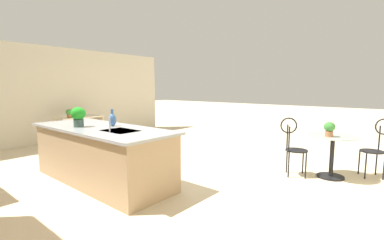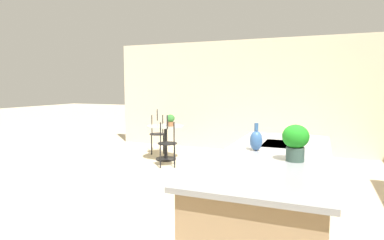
# 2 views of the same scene
# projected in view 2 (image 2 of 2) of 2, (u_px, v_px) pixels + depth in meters

# --- Properties ---
(ground_plane) EXTENTS (40.00, 40.00, 0.00)m
(ground_plane) POSITION_uv_depth(u_px,v_px,m) (205.00, 217.00, 3.90)
(ground_plane) COLOR beige
(wall_left_window) EXTENTS (0.12, 7.80, 2.70)m
(wall_left_window) POSITION_uv_depth(u_px,v_px,m) (264.00, 96.00, 7.70)
(wall_left_window) COLOR beige
(wall_left_window) RESTS_ON ground
(kitchen_island) EXTENTS (2.80, 1.06, 0.92)m
(kitchen_island) POSITION_uv_depth(u_px,v_px,m) (274.00, 197.00, 3.27)
(kitchen_island) COLOR tan
(kitchen_island) RESTS_ON ground
(bistro_table) EXTENTS (0.80, 0.80, 0.74)m
(bistro_table) POSITION_uv_depth(u_px,v_px,m) (166.00, 139.00, 6.93)
(bistro_table) COLOR black
(bistro_table) RESTS_ON ground
(chair_near_window) EXTENTS (0.52, 0.51, 1.04)m
(chair_near_window) POSITION_uv_depth(u_px,v_px,m) (157.00, 129.00, 7.65)
(chair_near_window) COLOR black
(chair_near_window) RESTS_ON ground
(chair_by_island) EXTENTS (0.52, 0.51, 1.04)m
(chair_by_island) POSITION_uv_depth(u_px,v_px,m) (167.00, 138.00, 6.29)
(chair_by_island) COLOR black
(chair_by_island) RESTS_ON ground
(sink_faucet) EXTENTS (0.02, 0.02, 0.22)m
(sink_faucet) POSITION_uv_depth(u_px,v_px,m) (298.00, 135.00, 3.65)
(sink_faucet) COLOR #B2B5BA
(sink_faucet) RESTS_ON kitchen_island
(potted_plant_on_table) EXTENTS (0.18, 0.18, 0.25)m
(potted_plant_on_table) POSITION_uv_depth(u_px,v_px,m) (171.00, 119.00, 6.81)
(potted_plant_on_table) COLOR #9E603D
(potted_plant_on_table) RESTS_ON bistro_table
(potted_plant_counter_near) EXTENTS (0.23, 0.23, 0.33)m
(potted_plant_counter_near) POSITION_uv_depth(u_px,v_px,m) (296.00, 140.00, 2.84)
(potted_plant_counter_near) COLOR #385147
(potted_plant_counter_near) RESTS_ON kitchen_island
(vase_on_counter) EXTENTS (0.13, 0.13, 0.29)m
(vase_on_counter) POSITION_uv_depth(u_px,v_px,m) (256.00, 140.00, 3.33)
(vase_on_counter) COLOR #386099
(vase_on_counter) RESTS_ON kitchen_island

